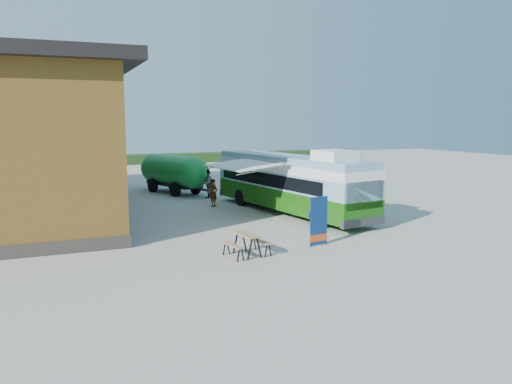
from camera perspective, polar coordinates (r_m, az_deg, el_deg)
name	(u,v)px	position (r m, az deg, el deg)	size (l,w,h in m)	color
ground	(283,233)	(21.66, 3.13, -4.75)	(100.00, 100.00, 0.00)	#BCB7AD
barn	(22,144)	(29.12, -25.15, 4.95)	(9.60, 21.20, 7.50)	brown
hedge	(207,157)	(59.72, -5.61, 3.97)	(40.00, 3.00, 1.00)	#264419
bus	(290,182)	(26.21, 3.93, 1.20)	(4.17, 11.60, 3.49)	#246D12
awning	(246,167)	(25.00, -1.20, 2.90)	(3.14, 4.42, 0.51)	white
banner	(319,226)	(19.55, 7.17, -3.84)	(0.84, 0.27, 1.93)	navy
picnic_table	(247,240)	(18.02, -1.03, -5.45)	(1.58, 1.45, 0.80)	#AC7951
person_a	(214,193)	(28.32, -4.83, -0.08)	(0.57, 0.38, 1.57)	#999999
person_b	(207,183)	(31.60, -5.63, 0.98)	(0.88, 0.68, 1.80)	#999999
slurry_tanker	(173,171)	(33.81, -9.42, 2.36)	(3.62, 6.61, 2.56)	#198D37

